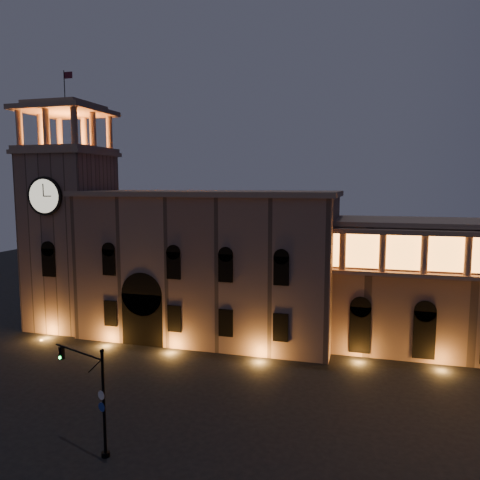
# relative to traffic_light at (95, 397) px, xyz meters

# --- Properties ---
(ground) EXTENTS (160.00, 160.00, 0.00)m
(ground) POSITION_rel_traffic_light_xyz_m (1.06, 4.30, -3.98)
(ground) COLOR black
(ground) RESTS_ON ground
(government_building) EXTENTS (30.80, 12.80, 17.60)m
(government_building) POSITION_rel_traffic_light_xyz_m (-1.01, 26.23, 4.79)
(government_building) COLOR #856557
(government_building) RESTS_ON ground
(clock_tower) EXTENTS (9.80, 9.80, 32.40)m
(clock_tower) POSITION_rel_traffic_light_xyz_m (-19.44, 25.28, 8.52)
(clock_tower) COLOR #856557
(clock_tower) RESTS_ON ground
(traffic_light) EXTENTS (5.23, 2.17, 7.58)m
(traffic_light) POSITION_rel_traffic_light_xyz_m (0.00, 0.00, 0.00)
(traffic_light) COLOR black
(traffic_light) RESTS_ON ground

